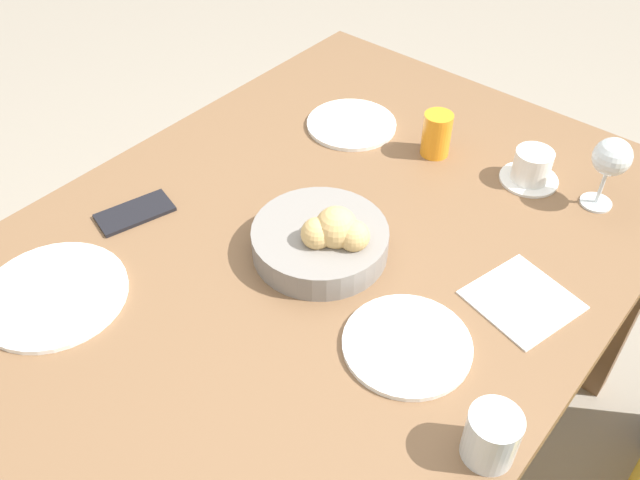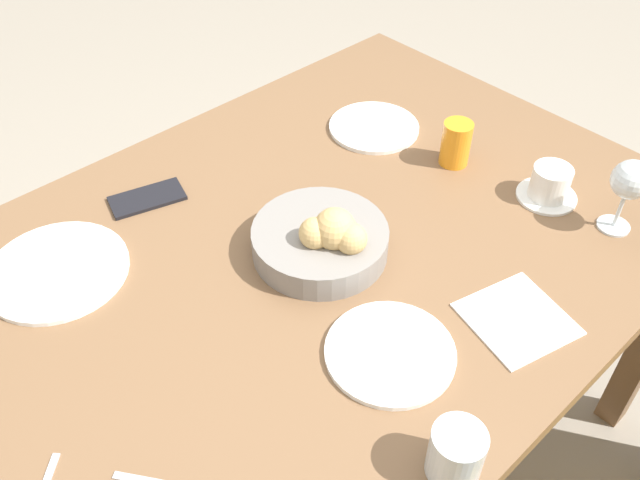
# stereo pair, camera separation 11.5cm
# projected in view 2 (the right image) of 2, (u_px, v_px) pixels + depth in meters

# --- Properties ---
(ground_plane) EXTENTS (10.00, 10.00, 0.00)m
(ground_plane) POSITION_uv_depth(u_px,v_px,m) (312.00, 455.00, 1.82)
(ground_plane) COLOR gray
(dining_table) EXTENTS (1.50, 1.05, 0.77)m
(dining_table) POSITION_uv_depth(u_px,v_px,m) (309.00, 280.00, 1.35)
(dining_table) COLOR brown
(dining_table) RESTS_ON ground_plane
(bread_basket) EXTENTS (0.26, 0.26, 0.12)m
(bread_basket) POSITION_uv_depth(u_px,v_px,m) (323.00, 239.00, 1.26)
(bread_basket) COLOR gray
(bread_basket) RESTS_ON dining_table
(plate_near_left) EXTENTS (0.21, 0.21, 0.01)m
(plate_near_left) POSITION_uv_depth(u_px,v_px,m) (374.00, 127.00, 1.59)
(plate_near_left) COLOR white
(plate_near_left) RESTS_ON dining_table
(plate_near_right) EXTENTS (0.26, 0.26, 0.01)m
(plate_near_right) POSITION_uv_depth(u_px,v_px,m) (57.00, 270.00, 1.24)
(plate_near_right) COLOR white
(plate_near_right) RESTS_ON dining_table
(plate_far_center) EXTENTS (0.22, 0.22, 0.01)m
(plate_far_center) POSITION_uv_depth(u_px,v_px,m) (390.00, 353.00, 1.11)
(plate_far_center) COLOR white
(plate_far_center) RESTS_ON dining_table
(juice_glass) EXTENTS (0.06, 0.06, 0.10)m
(juice_glass) POSITION_uv_depth(u_px,v_px,m) (456.00, 143.00, 1.46)
(juice_glass) COLOR orange
(juice_glass) RESTS_ON dining_table
(water_tumbler) EXTENTS (0.08, 0.08, 0.09)m
(water_tumbler) POSITION_uv_depth(u_px,v_px,m) (456.00, 453.00, 0.93)
(water_tumbler) COLOR silver
(water_tumbler) RESTS_ON dining_table
(wine_glass) EXTENTS (0.08, 0.08, 0.16)m
(wine_glass) POSITION_uv_depth(u_px,v_px,m) (631.00, 182.00, 1.26)
(wine_glass) COLOR silver
(wine_glass) RESTS_ON dining_table
(coffee_cup) EXTENTS (0.12, 0.12, 0.07)m
(coffee_cup) POSITION_uv_depth(u_px,v_px,m) (550.00, 185.00, 1.38)
(coffee_cup) COLOR white
(coffee_cup) RESTS_ON dining_table
(napkin) EXTENTS (0.20, 0.20, 0.00)m
(napkin) POSITION_uv_depth(u_px,v_px,m) (517.00, 319.00, 1.16)
(napkin) COLOR white
(napkin) RESTS_ON dining_table
(cell_phone) EXTENTS (0.16, 0.11, 0.01)m
(cell_phone) POSITION_uv_depth(u_px,v_px,m) (147.00, 198.00, 1.40)
(cell_phone) COLOR black
(cell_phone) RESTS_ON dining_table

